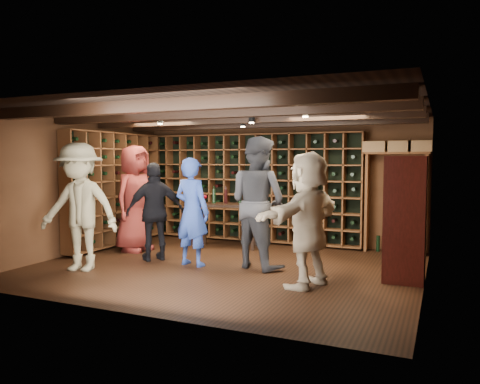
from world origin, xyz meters
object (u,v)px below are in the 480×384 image
at_px(guest_khaki, 80,207).
at_px(guest_beige, 308,219).
at_px(man_blue_shirt, 192,212).
at_px(guest_woman_black, 155,212).
at_px(man_grey_suit, 258,203).
at_px(guest_red_floral, 135,198).
at_px(tasting_table, 228,209).
at_px(display_cabinet, 405,222).

relative_size(guest_khaki, guest_beige, 1.08).
bearing_deg(man_blue_shirt, guest_woman_black, 2.28).
distance_m(man_blue_shirt, guest_khaki, 1.75).
relative_size(man_blue_shirt, man_grey_suit, 0.84).
bearing_deg(guest_red_floral, man_blue_shirt, -108.02).
bearing_deg(tasting_table, man_grey_suit, -63.08).
xyz_separation_m(man_grey_suit, guest_woman_black, (-1.81, -0.21, -0.21)).
relative_size(man_blue_shirt, guest_beige, 0.95).
relative_size(man_blue_shirt, guest_khaki, 0.89).
distance_m(man_grey_suit, guest_woman_black, 1.83).
height_order(display_cabinet, guest_beige, guest_beige).
relative_size(display_cabinet, man_blue_shirt, 0.99).
bearing_deg(display_cabinet, guest_beige, -146.62).
bearing_deg(tasting_table, guest_beige, -57.94).
distance_m(man_blue_shirt, guest_beige, 2.12).
xyz_separation_m(guest_red_floral, guest_khaki, (0.15, -1.63, -0.00)).
distance_m(guest_khaki, tasting_table, 2.95).
bearing_deg(man_blue_shirt, guest_beige, 176.49).
bearing_deg(guest_khaki, man_blue_shirt, 23.21).
bearing_deg(man_blue_shirt, display_cabinet, -165.24).
relative_size(display_cabinet, man_grey_suit, 0.84).
distance_m(display_cabinet, tasting_table, 3.65).
bearing_deg(man_blue_shirt, tasting_table, -75.96).
height_order(man_blue_shirt, man_grey_suit, man_grey_suit).
bearing_deg(tasting_table, guest_khaki, -130.23).
relative_size(display_cabinet, guest_woman_black, 1.04).
bearing_deg(display_cabinet, man_grey_suit, -179.98).
bearing_deg(man_grey_suit, guest_khaki, 48.35).
bearing_deg(man_blue_shirt, guest_khaki, 43.93).
distance_m(guest_woman_black, guest_beige, 2.90).
relative_size(man_grey_suit, guest_khaki, 1.05).
distance_m(man_blue_shirt, guest_red_floral, 1.72).
relative_size(man_blue_shirt, guest_red_floral, 0.88).
xyz_separation_m(man_grey_suit, guest_red_floral, (-2.62, 0.34, -0.05)).
distance_m(guest_red_floral, guest_khaki, 1.64).
distance_m(man_blue_shirt, tasting_table, 1.66).
distance_m(display_cabinet, guest_khaki, 4.87).
distance_m(display_cabinet, guest_red_floral, 4.86).
height_order(guest_beige, tasting_table, guest_beige).
relative_size(display_cabinet, guest_beige, 0.95).
relative_size(guest_red_floral, tasting_table, 1.60).
xyz_separation_m(man_grey_suit, guest_beige, (1.04, -0.78, -0.12)).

